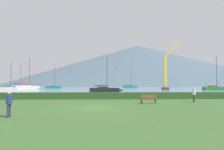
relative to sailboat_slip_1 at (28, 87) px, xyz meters
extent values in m
plane|color=#3D602D|center=(27.15, -63.16, -0.72)|extent=(1000.00, 1000.00, 0.00)
cube|color=#8499A8|center=(27.15, 73.84, -0.71)|extent=(320.00, 246.00, 0.00)
cube|color=#284C23|center=(27.15, -52.16, -0.26)|extent=(80.00, 1.20, 0.91)
cube|color=white|center=(-0.11, -0.01, -0.14)|extent=(7.61, 3.43, 1.15)
cone|color=white|center=(4.05, 0.52, -0.14)|extent=(1.37, 1.13, 0.98)
cube|color=silver|center=(-0.53, -0.07, 0.28)|extent=(2.93, 2.10, 0.73)
cylinder|color=#333338|center=(0.51, 0.07, 5.42)|extent=(0.15, 0.15, 11.01)
cylinder|color=#333338|center=(-1.13, -0.15, 1.07)|extent=(3.30, 0.55, 0.13)
cylinder|color=red|center=(-1.13, -0.15, 1.07)|extent=(2.85, 0.82, 0.46)
cylinder|color=#333338|center=(2.23, 0.29, 5.15)|extent=(3.47, 0.48, 10.47)
cube|color=#19707A|center=(6.35, 13.20, -0.23)|extent=(6.22, 2.34, 0.97)
cone|color=#19707A|center=(9.86, 13.07, -0.23)|extent=(1.08, 0.86, 0.82)
cube|color=#16646E|center=(6.00, 13.22, 0.12)|extent=(2.34, 1.56, 0.61)
cylinder|color=#333338|center=(6.88, 13.18, 4.88)|extent=(0.12, 0.12, 10.14)
cylinder|color=#333338|center=(5.50, 13.24, 0.78)|extent=(2.77, 0.21, 0.11)
cylinder|color=tan|center=(5.50, 13.24, 0.78)|extent=(2.36, 0.48, 0.39)
cylinder|color=#333338|center=(8.33, 13.13, 4.63)|extent=(2.92, 0.14, 9.64)
cube|color=black|center=(28.18, -30.62, -0.18)|extent=(6.92, 2.76, 1.07)
cone|color=black|center=(32.05, -30.87, -0.18)|extent=(1.22, 0.98, 0.91)
cube|color=black|center=(27.79, -30.60, 0.21)|extent=(2.62, 1.79, 0.68)
cylinder|color=#333338|center=(28.76, -30.66, 3.84)|extent=(0.14, 0.14, 7.95)
cylinder|color=#333338|center=(27.24, -30.56, 0.93)|extent=(3.05, 0.31, 0.12)
cylinder|color=#2D7542|center=(27.24, -30.56, 0.93)|extent=(2.62, 0.59, 0.43)
cylinder|color=#333338|center=(30.35, -30.76, 3.64)|extent=(3.22, 0.24, 7.56)
cube|color=#9E9EA3|center=(-8.59, 14.65, -0.09)|extent=(8.19, 3.66, 1.24)
cone|color=#9E9EA3|center=(-4.10, 14.10, -0.09)|extent=(1.48, 1.22, 1.06)
cube|color=gray|center=(-9.04, 14.71, 0.36)|extent=(3.15, 2.24, 0.79)
cylinder|color=#333338|center=(-7.92, 14.57, 4.69)|extent=(0.16, 0.16, 9.44)
cylinder|color=#333338|center=(-9.68, 14.79, 1.21)|extent=(3.55, 0.57, 0.14)
cylinder|color=#2847A3|center=(-9.68, 14.79, 1.21)|extent=(3.07, 0.86, 0.50)
cylinder|color=#333338|center=(-6.06, 14.34, 4.45)|extent=(3.74, 0.49, 8.98)
cube|color=#236B38|center=(62.23, -15.55, -0.17)|extent=(7.10, 3.13, 1.08)
cube|color=#206032|center=(61.84, -15.51, 0.22)|extent=(2.73, 1.93, 0.69)
cylinder|color=#333338|center=(62.82, -15.62, 4.84)|extent=(0.14, 0.14, 9.94)
cylinder|color=#333338|center=(61.28, -15.44, 0.96)|extent=(3.09, 0.47, 0.12)
cylinder|color=orange|center=(61.28, -15.44, 0.96)|extent=(2.66, 0.73, 0.43)
cylinder|color=#333338|center=(64.43, -15.80, 4.60)|extent=(3.25, 0.40, 9.45)
cube|color=white|center=(4.30, -26.32, -0.25)|extent=(6.14, 2.78, 0.93)
cone|color=white|center=(7.65, -26.76, -0.25)|extent=(1.11, 0.92, 0.79)
cube|color=silver|center=(3.96, -26.28, 0.09)|extent=(2.37, 1.69, 0.59)
cylinder|color=#333338|center=(4.80, -26.39, 3.21)|extent=(0.12, 0.12, 6.83)
cylinder|color=#333338|center=(3.48, -26.22, 0.73)|extent=(2.66, 0.45, 0.10)
cylinder|color=#2D7542|center=(3.48, -26.22, 0.73)|extent=(2.30, 0.66, 0.37)
cylinder|color=#333338|center=(6.19, -26.57, 3.04)|extent=(2.80, 0.39, 6.50)
cube|color=#19707A|center=(40.70, 24.32, -0.20)|extent=(6.63, 2.71, 1.02)
cone|color=#19707A|center=(44.39, 24.61, -0.20)|extent=(1.17, 0.95, 0.87)
cube|color=#16646E|center=(40.33, 24.30, 0.17)|extent=(2.52, 1.74, 0.65)
cylinder|color=#333338|center=(41.25, 24.37, 4.84)|extent=(0.13, 0.13, 10.00)
cylinder|color=#333338|center=(39.80, 24.25, 0.86)|extent=(2.91, 0.34, 0.11)
cylinder|color=gray|center=(39.80, 24.25, 0.86)|extent=(2.50, 0.60, 0.41)
cylinder|color=#333338|center=(42.77, 24.48, 4.59)|extent=(3.07, 0.26, 9.50)
cube|color=brown|center=(32.77, -59.00, -0.27)|extent=(1.69, 0.55, 0.06)
cube|color=brown|center=(32.78, -59.19, 0.01)|extent=(1.67, 0.23, 0.45)
cylinder|color=#333338|center=(33.51, -58.79, -0.49)|extent=(0.08, 0.08, 0.45)
cylinder|color=#333338|center=(32.00, -58.88, -0.49)|extent=(0.08, 0.08, 0.45)
cylinder|color=#333338|center=(33.53, -59.12, -0.49)|extent=(0.08, 0.08, 0.45)
cylinder|color=#333338|center=(32.02, -59.21, -0.49)|extent=(0.08, 0.08, 0.45)
cylinder|color=#2D3347|center=(22.02, -68.30, -0.29)|extent=(0.14, 0.14, 0.85)
cylinder|color=#2D3347|center=(22.06, -68.13, -0.29)|extent=(0.14, 0.14, 0.85)
cylinder|color=navy|center=(22.04, -68.21, 0.41)|extent=(0.36, 0.36, 0.55)
cylinder|color=navy|center=(21.98, -68.45, 0.44)|extent=(0.09, 0.09, 0.50)
cylinder|color=navy|center=(22.09, -67.98, 0.44)|extent=(0.09, 0.09, 0.50)
sphere|color=tan|center=(22.04, -68.21, 0.82)|extent=(0.22, 0.22, 0.22)
cylinder|color=#2D3347|center=(38.18, -57.84, -0.29)|extent=(0.14, 0.14, 0.85)
cylinder|color=#2D3347|center=(38.22, -57.66, -0.29)|extent=(0.14, 0.14, 0.85)
cylinder|color=silver|center=(38.20, -57.75, 0.41)|extent=(0.36, 0.36, 0.55)
cylinder|color=silver|center=(38.15, -57.99, 0.44)|extent=(0.09, 0.09, 0.50)
cylinder|color=silver|center=(38.25, -57.52, 0.44)|extent=(0.09, 0.09, 0.50)
sphere|color=tan|center=(38.20, -57.75, 0.82)|extent=(0.22, 0.22, 0.22)
cube|color=#333338|center=(48.38, -10.05, -0.32)|extent=(2.00, 2.00, 0.80)
cube|color=gold|center=(48.38, -10.05, 5.21)|extent=(0.80, 0.80, 10.25)
cube|color=gold|center=(51.20, -10.05, 13.30)|extent=(5.92, 0.36, 6.18)
cone|color=#4C6070|center=(70.45, 285.37, 22.14)|extent=(241.96, 241.96, 45.71)
cone|color=#4C6070|center=(75.70, 220.50, 26.47)|extent=(347.53, 347.53, 54.37)
camera|label=1|loc=(28.02, -82.40, 1.44)|focal=35.41mm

